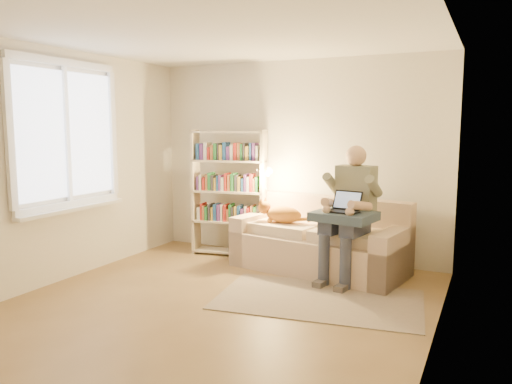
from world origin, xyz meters
The scene contains 13 objects.
floor centered at (0.00, 0.00, 0.00)m, with size 4.50×4.50×0.00m, color brown.
ceiling centered at (0.00, 0.00, 2.60)m, with size 4.00×4.50×0.02m, color white.
wall_left centered at (-2.00, 0.00, 1.30)m, with size 0.02×4.50×2.60m, color silver.
wall_right centered at (2.00, 0.00, 1.30)m, with size 0.02×4.50×2.60m, color silver.
wall_back centered at (0.00, 2.25, 1.30)m, with size 4.00×0.02×2.60m, color silver.
window centered at (-1.95, 0.20, 1.38)m, with size 0.12×1.52×1.69m.
sofa centered at (0.52, 1.74, 0.32)m, with size 2.17×1.25×0.87m.
person centered at (0.94, 1.51, 0.85)m, with size 0.53×0.74×1.53m.
cat centered at (0.01, 1.70, 0.66)m, with size 0.71×0.31×0.25m.
blanket centered at (0.94, 1.36, 0.76)m, with size 0.64×0.53×0.10m, color #2C3C4D.
laptop centered at (0.94, 1.37, 0.87)m, with size 0.37×0.35×0.27m.
bookshelf centered at (-0.83, 1.90, 0.94)m, with size 1.15×0.42×1.70m.
rug centered at (0.85, 0.70, 0.01)m, with size 2.03×1.20×0.01m, color gray.
Camera 1 is at (2.38, -3.95, 1.74)m, focal length 35.00 mm.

